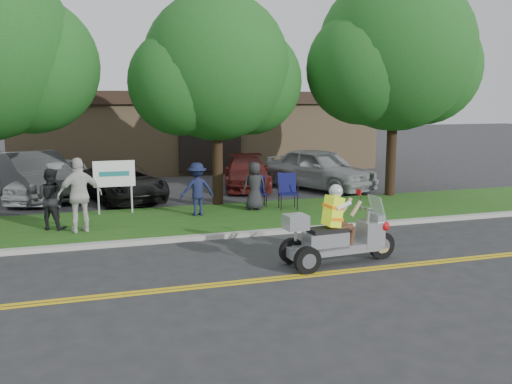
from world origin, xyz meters
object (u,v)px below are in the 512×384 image
object	(u,v)px
spectator_adult_right	(80,195)
parked_car_mid	(122,183)
parked_car_left	(35,176)
parked_car_right	(247,173)
parked_car_far_left	(49,179)
lawn_chair_a	(258,189)
trike_scooter	(336,237)
lawn_chair_b	(287,189)
parked_car_far_right	(319,169)
spectator_adult_mid	(51,199)

from	to	relation	value
spectator_adult_right	parked_car_mid	world-z (taller)	spectator_adult_right
spectator_adult_right	parked_car_left	bearing A→B (deg)	-89.16
parked_car_right	parked_car_far_left	bearing A→B (deg)	-162.53
lawn_chair_a	parked_car_far_left	distance (m)	7.67
parked_car_far_left	parked_car_mid	size ratio (longest dim) A/B	0.96
trike_scooter	lawn_chair_a	bearing A→B (deg)	83.77
spectator_adult_right	parked_car_left	size ratio (longest dim) A/B	0.38
lawn_chair_b	parked_car_right	size ratio (longest dim) A/B	0.26
lawn_chair_a	parked_car_right	distance (m)	4.34
trike_scooter	parked_car_far_right	bearing A→B (deg)	63.92
spectator_adult_mid	parked_car_mid	xyz separation A→B (m)	(2.16, 4.43, -0.29)
parked_car_far_left	trike_scooter	bearing A→B (deg)	-39.31
lawn_chair_a	parked_car_far_right	bearing A→B (deg)	49.91
lawn_chair_b	parked_car_far_right	distance (m)	4.72
trike_scooter	spectator_adult_right	bearing A→B (deg)	136.58
spectator_adult_mid	lawn_chair_a	bearing A→B (deg)	-138.60
lawn_chair_a	spectator_adult_mid	size ratio (longest dim) A/B	0.60
trike_scooter	lawn_chair_b	distance (m)	5.84
trike_scooter	parked_car_left	distance (m)	12.63
lawn_chair_a	parked_car_left	distance (m)	8.30
lawn_chair_a	parked_car_far_left	xyz separation A→B (m)	(-6.69, 3.76, 0.10)
lawn_chair_b	parked_car_far_right	world-z (taller)	parked_car_far_right
spectator_adult_right	parked_car_far_right	bearing A→B (deg)	-164.52
parked_car_right	parked_car_far_right	world-z (taller)	parked_car_far_right
spectator_adult_mid	parked_car_left	bearing A→B (deg)	-52.99
trike_scooter	parked_car_far_right	distance (m)	10.28
trike_scooter	lawn_chair_b	world-z (taller)	trike_scooter
spectator_adult_mid	parked_car_far_right	world-z (taller)	spectator_adult_mid
trike_scooter	spectator_adult_mid	size ratio (longest dim) A/B	1.64
lawn_chair_a	parked_car_mid	world-z (taller)	parked_car_mid
spectator_adult_mid	parked_car_left	size ratio (longest dim) A/B	0.32
trike_scooter	parked_car_far_left	world-z (taller)	trike_scooter
parked_car_left	parked_car_right	world-z (taller)	parked_car_left
spectator_adult_mid	parked_car_far_right	bearing A→B (deg)	-126.86
trike_scooter	parked_car_right	bearing A→B (deg)	79.98
spectator_adult_right	parked_car_right	xyz separation A→B (m)	(6.47, 6.27, -0.46)
trike_scooter	spectator_adult_mid	bearing A→B (deg)	136.91
spectator_adult_mid	parked_car_mid	size ratio (longest dim) A/B	0.36
trike_scooter	parked_car_left	size ratio (longest dim) A/B	0.52
trike_scooter	parked_car_mid	world-z (taller)	trike_scooter
parked_car_far_right	spectator_adult_mid	bearing A→B (deg)	-179.42
lawn_chair_a	parked_car_right	size ratio (longest dim) A/B	0.23
spectator_adult_right	parked_car_far_left	xyz separation A→B (m)	(-1.10, 5.78, -0.34)
parked_car_mid	parked_car_right	distance (m)	5.22
trike_scooter	parked_car_mid	bearing A→B (deg)	108.77
trike_scooter	spectator_adult_mid	xyz separation A→B (m)	(-6.10, 4.95, 0.31)
lawn_chair_b	parked_car_far_left	size ratio (longest dim) A/B	0.25
spectator_adult_mid	parked_car_far_left	size ratio (longest dim) A/B	0.37
lawn_chair_a	lawn_chair_b	distance (m)	1.04
lawn_chair_a	spectator_adult_right	distance (m)	5.96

